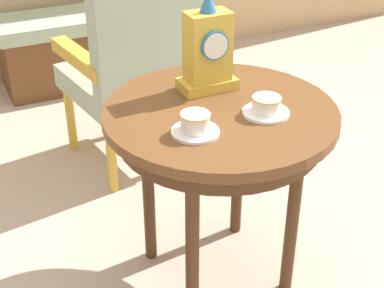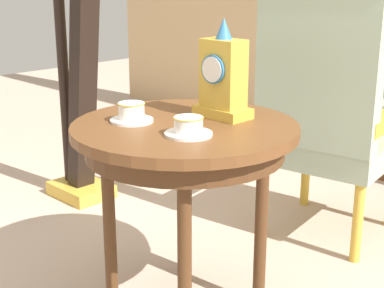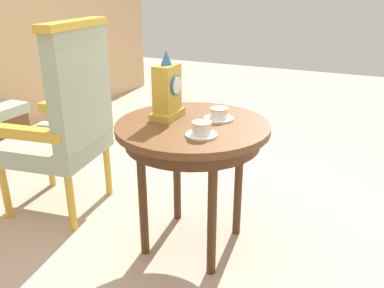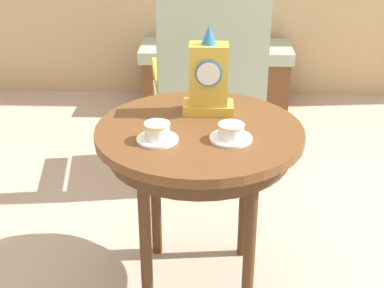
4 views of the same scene
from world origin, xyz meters
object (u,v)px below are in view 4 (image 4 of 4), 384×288
object	(u,v)px
window_bench	(215,76)
mantel_clock	(208,78)
side_table	(199,147)
teacup_left	(157,133)
teacup_right	(231,133)
armchair	(208,77)

from	to	relation	value
window_bench	mantel_clock	bearing A→B (deg)	-91.18
side_table	teacup_left	distance (m)	0.21
teacup_left	window_bench	bearing A→B (deg)	84.16
mantel_clock	window_bench	bearing A→B (deg)	88.82
teacup_right	window_bench	bearing A→B (deg)	91.28
mantel_clock	teacup_right	bearing A→B (deg)	-71.66
teacup_left	window_bench	distance (m)	2.09
teacup_right	mantel_clock	world-z (taller)	mantel_clock
teacup_left	mantel_clock	xyz separation A→B (m)	(0.17, 0.26, 0.11)
teacup_left	teacup_right	xyz separation A→B (m)	(0.25, 0.02, -0.00)
teacup_right	armchair	size ratio (longest dim) A/B	0.13
teacup_right	armchair	bearing A→B (deg)	95.35
teacup_left	window_bench	size ratio (longest dim) A/B	0.14
teacup_left	teacup_right	bearing A→B (deg)	3.70
side_table	window_bench	size ratio (longest dim) A/B	0.73
teacup_left	side_table	bearing A→B (deg)	37.85
teacup_right	mantel_clock	bearing A→B (deg)	108.34
teacup_right	window_bench	xyz separation A→B (m)	(-0.04, 2.01, -0.49)
teacup_left	window_bench	xyz separation A→B (m)	(0.21, 2.02, -0.49)
teacup_left	armchair	world-z (taller)	armchair
teacup_right	side_table	bearing A→B (deg)	139.82
teacup_right	window_bench	distance (m)	2.06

